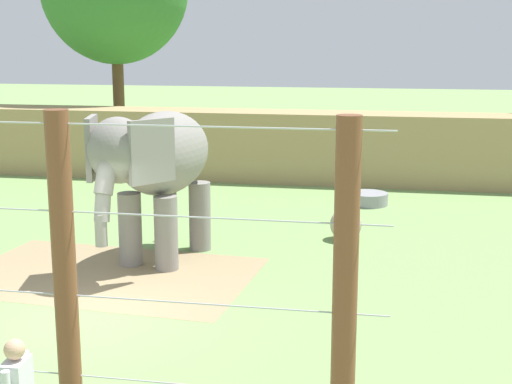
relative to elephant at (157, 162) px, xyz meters
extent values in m
plane|color=#759956|center=(-0.27, -3.38, -2.15)|extent=(120.00, 120.00, 0.00)
cube|color=#937F5B|center=(-0.74, -1.10, -2.15)|extent=(6.09, 4.29, 0.01)
cube|color=tan|center=(-0.27, 9.63, -1.00)|extent=(36.00, 1.80, 2.30)
cylinder|color=gray|center=(0.33, -0.53, -1.38)|extent=(0.49, 0.49, 1.55)
cylinder|color=gray|center=(-0.50, -0.36, -1.38)|extent=(0.49, 0.49, 1.55)
cylinder|color=gray|center=(0.63, 1.02, -1.38)|extent=(0.49, 0.49, 1.55)
cylinder|color=gray|center=(-0.20, 1.19, -1.38)|extent=(0.49, 0.49, 1.55)
ellipsoid|color=gray|center=(0.06, 0.33, 0.15)|extent=(2.07, 3.11, 1.77)
ellipsoid|color=gray|center=(-0.28, -1.44, 0.46)|extent=(1.40, 1.31, 1.28)
cube|color=gray|center=(0.39, -1.45, 0.46)|extent=(0.67, 0.87, 1.21)
cube|color=gray|center=(-0.91, -1.20, 0.46)|extent=(0.35, 0.99, 1.21)
cylinder|color=gray|center=(-0.37, -1.90, 0.00)|extent=(0.45, 0.60, 0.69)
cylinder|color=gray|center=(-0.40, -2.03, -0.48)|extent=(0.36, 0.44, 0.65)
cylinder|color=gray|center=(-0.41, -2.12, -0.94)|extent=(0.27, 0.27, 0.61)
cylinder|color=gray|center=(0.37, 1.90, 0.04)|extent=(0.17, 0.35, 0.88)
sphere|color=tan|center=(3.81, 2.45, -1.77)|extent=(0.75, 0.75, 0.75)
cylinder|color=brown|center=(1.11, -6.87, -0.19)|extent=(0.28, 0.28, 3.91)
cylinder|color=brown|center=(4.39, -6.87, -0.19)|extent=(0.28, 0.28, 3.91)
sphere|color=tan|center=(1.10, -8.09, -0.59)|extent=(0.22, 0.22, 0.22)
cylinder|color=silver|center=(1.08, -7.85, -0.99)|extent=(0.10, 0.10, 0.54)
cylinder|color=gray|center=(4.20, 6.35, -1.97)|extent=(1.10, 1.10, 0.35)
cylinder|color=#38607A|center=(4.20, 6.35, -1.83)|extent=(1.01, 1.01, 0.02)
cylinder|color=brown|center=(-5.73, 12.84, -0.03)|extent=(0.44, 0.44, 4.24)
camera|label=1|loc=(4.86, -14.65, 2.56)|focal=52.10mm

